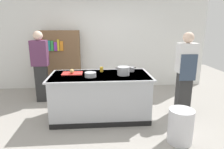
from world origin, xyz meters
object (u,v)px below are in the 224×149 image
object	(u,v)px
mixing_bowl	(90,75)
trash_bin	(181,126)
onion	(72,71)
juice_cup	(101,69)
stock_pot	(123,71)
person_guest	(40,65)
sauce_pan	(131,69)
person_chef	(185,71)
bookshelf	(61,61)

from	to	relation	value
mixing_bowl	trash_bin	size ratio (longest dim) A/B	0.38
onion	juice_cup	world-z (taller)	onion
onion	stock_pot	size ratio (longest dim) A/B	0.29
trash_bin	person_guest	world-z (taller)	person_guest
sauce_pan	juice_cup	world-z (taller)	juice_cup
stock_pot	trash_bin	xyz separation A→B (m)	(0.81, -0.95, -0.70)
juice_cup	trash_bin	world-z (taller)	juice_cup
sauce_pan	trash_bin	size ratio (longest dim) A/B	0.37
sauce_pan	person_chef	distance (m)	1.13
bookshelf	person_chef	bearing A→B (deg)	-30.90
juice_cup	person_chef	distance (m)	1.75
onion	juice_cup	bearing A→B (deg)	17.30
bookshelf	onion	bearing A→B (deg)	-73.20
stock_pot	person_guest	distance (m)	2.15
sauce_pan	trash_bin	distance (m)	1.52
person_chef	juice_cup	bearing A→B (deg)	99.66
stock_pot	person_chef	world-z (taller)	person_chef
juice_cup	person_guest	world-z (taller)	person_guest
onion	person_chef	bearing A→B (deg)	0.45
onion	mixing_bowl	bearing A→B (deg)	-30.30
onion	stock_pot	bearing A→B (deg)	-6.86
sauce_pan	person_guest	size ratio (longest dim) A/B	0.12
sauce_pan	person_chef	size ratio (longest dim) A/B	0.12
mixing_bowl	bookshelf	world-z (taller)	bookshelf
sauce_pan	mixing_bowl	size ratio (longest dim) A/B	0.96
sauce_pan	mixing_bowl	world-z (taller)	sauce_pan
person_chef	bookshelf	xyz separation A→B (m)	(-2.85, 1.71, -0.06)
onion	trash_bin	xyz separation A→B (m)	(1.82, -1.07, -0.68)
sauce_pan	person_guest	world-z (taller)	person_guest
stock_pot	mixing_bowl	bearing A→B (deg)	-171.47
onion	stock_pot	distance (m)	1.02
trash_bin	juice_cup	bearing A→B (deg)	134.53
bookshelf	trash_bin	bearing A→B (deg)	-50.01
sauce_pan	mixing_bowl	bearing A→B (deg)	-156.30
sauce_pan	person_chef	xyz separation A→B (m)	(1.12, -0.13, -0.03)
stock_pot	bookshelf	size ratio (longest dim) A/B	0.18
juice_cup	person_guest	distance (m)	1.63
stock_pot	sauce_pan	world-z (taller)	stock_pot
trash_bin	person_guest	bearing A→B (deg)	143.26
trash_bin	bookshelf	size ratio (longest dim) A/B	0.33
sauce_pan	bookshelf	xyz separation A→B (m)	(-1.73, 1.58, -0.09)
trash_bin	mixing_bowl	bearing A→B (deg)	149.61
juice_cup	person_guest	bearing A→B (deg)	152.67
onion	person_guest	size ratio (longest dim) A/B	0.05
sauce_pan	trash_bin	xyz separation A→B (m)	(0.62, -1.22, -0.67)
person_guest	onion	bearing A→B (deg)	46.29
bookshelf	mixing_bowl	bearing A→B (deg)	-65.32
onion	juice_cup	size ratio (longest dim) A/B	0.90
trash_bin	sauce_pan	bearing A→B (deg)	116.80
bookshelf	stock_pot	bearing A→B (deg)	-50.34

